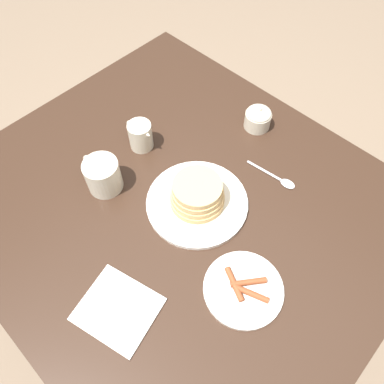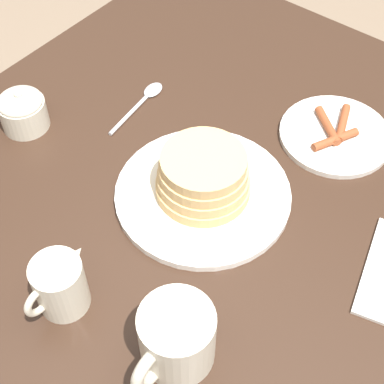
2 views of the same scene
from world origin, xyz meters
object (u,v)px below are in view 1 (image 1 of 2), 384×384
pancake_plate (197,197)px  side_plate_bacon (243,289)px  coffee_mug (102,175)px  napkin (118,309)px  creamer_pitcher (141,135)px  spoon (279,179)px  sugar_bowl (258,118)px

pancake_plate → side_plate_bacon: pancake_plate is taller
coffee_mug → side_plate_bacon: bearing=-175.7°
pancake_plate → napkin: bearing=101.2°
creamer_pitcher → napkin: 0.48m
pancake_plate → creamer_pitcher: bearing=-7.7°
coffee_mug → spoon: 0.48m
coffee_mug → creamer_pitcher: bearing=-78.7°
coffee_mug → spoon: size_ratio=0.84×
pancake_plate → sugar_bowl: size_ratio=3.41×
pancake_plate → creamer_pitcher: 0.26m
coffee_mug → creamer_pitcher: (0.03, -0.16, -0.00)m
coffee_mug → napkin: bearing=145.8°
side_plate_bacon → spoon: 0.34m
creamer_pitcher → sugar_bowl: size_ratio=1.34×
side_plate_bacon → creamer_pitcher: creamer_pitcher is taller
pancake_plate → napkin: 0.33m
pancake_plate → spoon: bearing=-117.1°
side_plate_bacon → sugar_bowl: bearing=-54.8°
pancake_plate → coffee_mug: 0.26m
creamer_pitcher → napkin: (-0.32, 0.36, -0.04)m
pancake_plate → coffee_mug: coffee_mug is taller
pancake_plate → creamer_pitcher: size_ratio=2.54×
coffee_mug → sugar_bowl: coffee_mug is taller
pancake_plate → side_plate_bacon: bearing=158.2°
napkin → spoon: spoon is taller
napkin → coffee_mug: bearing=-34.2°
coffee_mug → creamer_pitcher: 0.17m
side_plate_bacon → spoon: size_ratio=1.22×
pancake_plate → sugar_bowl: pancake_plate is taller
creamer_pitcher → sugar_bowl: (-0.19, -0.30, -0.01)m
side_plate_bacon → napkin: (0.17, 0.23, -0.00)m
pancake_plate → sugar_bowl: (0.06, -0.33, 0.00)m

